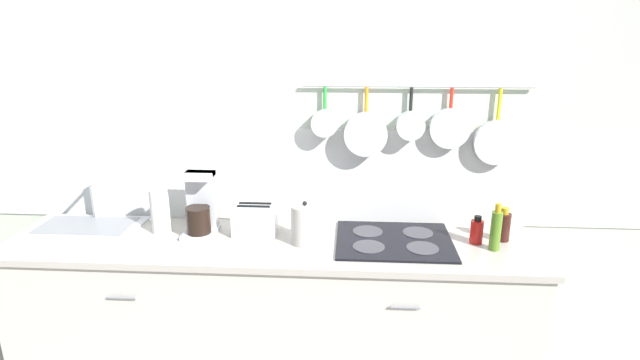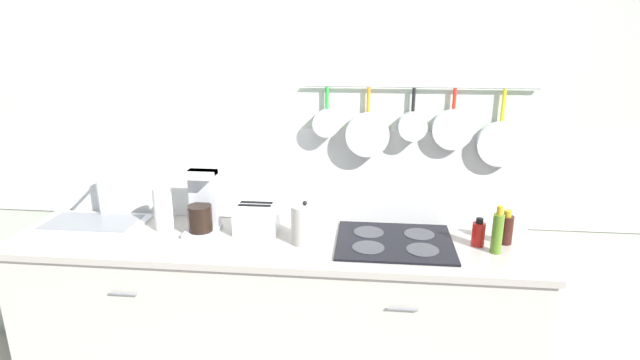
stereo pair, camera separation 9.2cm
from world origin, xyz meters
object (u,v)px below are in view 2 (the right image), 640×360
at_px(toaster, 256,219).
at_px(bottle_cooking_wine, 478,233).
at_px(bottle_dish_soap, 497,232).
at_px(coffee_maker, 203,207).
at_px(bottle_sesame_oil, 506,229).
at_px(paper_towel_roll, 163,209).
at_px(kettle, 305,224).

xyz_separation_m(toaster, bottle_cooking_wine, (1.17, -0.04, -0.02)).
relative_size(toaster, bottle_dish_soap, 1.01).
xyz_separation_m(toaster, bottle_dish_soap, (1.24, -0.12, 0.02)).
bearing_deg(coffee_maker, bottle_cooking_wine, -1.37).
distance_m(coffee_maker, bottle_cooking_wine, 1.46).
relative_size(toaster, bottle_sesame_oil, 1.38).
distance_m(paper_towel_roll, toaster, 0.52).
distance_m(paper_towel_roll, kettle, 0.80).
bearing_deg(toaster, kettle, -18.43).
height_order(paper_towel_roll, bottle_sesame_oil, paper_towel_roll).
xyz_separation_m(coffee_maker, bottle_dish_soap, (1.53, -0.11, -0.03)).
bearing_deg(kettle, toaster, 161.57).
xyz_separation_m(coffee_maker, kettle, (0.57, -0.09, -0.04)).
bearing_deg(bottle_sesame_oil, coffee_maker, -179.73).
relative_size(coffee_maker, bottle_dish_soap, 1.38).
distance_m(coffee_maker, toaster, 0.30).
relative_size(bottle_cooking_wine, bottle_dish_soap, 0.60).
xyz_separation_m(coffee_maker, bottle_sesame_oil, (1.61, 0.01, -0.06)).
height_order(paper_towel_roll, coffee_maker, coffee_maker).
bearing_deg(kettle, bottle_sesame_oil, 5.29).
xyz_separation_m(bottle_dish_soap, bottle_sesame_oil, (0.07, 0.12, -0.03)).
bearing_deg(toaster, coffee_maker, -178.95).
height_order(coffee_maker, bottle_dish_soap, coffee_maker).
distance_m(bottle_dish_soap, bottle_sesame_oil, 0.15).
bearing_deg(bottle_sesame_oil, bottle_dish_soap, -121.22).
height_order(paper_towel_roll, bottle_cooking_wine, paper_towel_roll).
relative_size(paper_towel_roll, bottle_sesame_oil, 1.35).
height_order(kettle, bottle_dish_soap, bottle_dish_soap).
height_order(coffee_maker, toaster, coffee_maker).
xyz_separation_m(bottle_cooking_wine, bottle_sesame_oil, (0.15, 0.04, 0.01)).
relative_size(paper_towel_roll, bottle_cooking_wine, 1.65).
height_order(bottle_cooking_wine, bottle_sesame_oil, bottle_sesame_oil).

